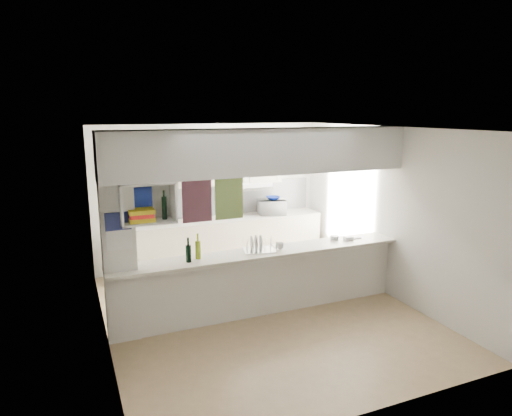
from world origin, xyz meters
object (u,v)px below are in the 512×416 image
bowl (273,198)px  dish_rack (259,244)px  microwave (272,207)px  wine_bottles (193,251)px

bowl → dish_rack: bowl is taller
bowl → dish_rack: 2.32m
bowl → dish_rack: size_ratio=0.52×
microwave → bowl: 0.17m
dish_rack → wine_bottles: 0.95m
dish_rack → microwave: bearing=72.2°
microwave → wine_bottles: 2.92m
dish_rack → wine_bottles: wine_bottles is taller
microwave → bowl: bearing=-163.7°
microwave → bowl: size_ratio=1.97×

